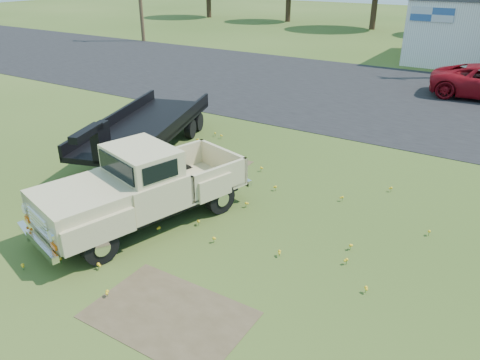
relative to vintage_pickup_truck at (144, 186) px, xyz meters
name	(u,v)px	position (x,y,z in m)	size (l,w,h in m)	color
ground	(199,225)	(1.25, 0.56, -1.02)	(140.00, 140.00, 0.00)	#324C18
asphalt_lot	(377,95)	(1.25, 15.56, -1.02)	(90.00, 14.00, 0.02)	black
dirt_patch_a	(169,315)	(2.75, -2.44, -1.02)	(3.00, 2.00, 0.01)	#4C3E28
dirt_patch_b	(213,163)	(-0.75, 4.06, -1.02)	(2.20, 1.60, 0.01)	#4C3E28
vintage_pickup_truck	(144,186)	(0.00, 0.00, 0.00)	(2.19, 5.62, 2.04)	tan
flatbed_trailer	(146,123)	(-3.41, 3.82, -0.02)	(2.44, 7.33, 2.00)	black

